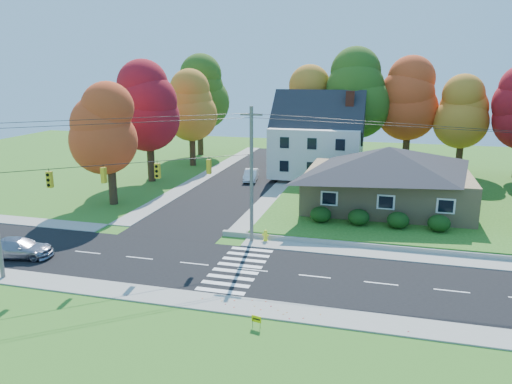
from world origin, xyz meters
TOP-DOWN VIEW (x-y plane):
  - ground at (0.00, 0.00)m, footprint 120.00×120.00m
  - road_main at (0.00, 0.00)m, footprint 90.00×8.00m
  - road_cross at (-8.00, 26.00)m, footprint 8.00×44.00m
  - sidewalk_north at (0.00, 5.00)m, footprint 90.00×2.00m
  - sidewalk_south at (0.00, -5.00)m, footprint 90.00×2.00m
  - lawn at (13.00, 21.00)m, footprint 30.00×30.00m
  - ranch_house at (8.00, 16.00)m, footprint 14.60×10.60m
  - colonial_house at (0.04, 28.00)m, footprint 10.40×8.40m
  - hedge_row at (7.50, 9.80)m, footprint 10.70×1.70m
  - traffic_infrastructure at (-0.15, 1.35)m, footprint 38.10×10.66m
  - tree_lot_0 at (-2.00, 34.00)m, footprint 6.72×6.72m
  - tree_lot_1 at (4.00, 33.00)m, footprint 7.84×7.84m
  - tree_lot_2 at (10.00, 34.00)m, footprint 7.28×7.28m
  - tree_lot_3 at (16.00, 33.00)m, footprint 6.16×6.16m
  - tree_west_0 at (-17.00, 12.00)m, footprint 6.16×6.16m
  - tree_west_1 at (-18.00, 22.00)m, footprint 7.28×7.28m
  - tree_west_2 at (-17.00, 32.00)m, footprint 6.72×6.72m
  - tree_west_3 at (-19.00, 40.00)m, footprint 7.84×7.84m
  - silver_sedan at (-15.98, -1.97)m, footprint 4.88×2.67m
  - white_car at (-7.04, 24.87)m, footprint 2.02×4.19m
  - fire_hydrant at (-0.51, 5.47)m, footprint 0.52×0.41m
  - yard_sign at (2.12, -6.97)m, footprint 0.52×0.14m

SIDE VIEW (x-z plane):
  - ground at x=0.00m, z-range 0.00..0.00m
  - road_main at x=0.00m, z-range 0.00..0.02m
  - road_cross at x=-8.00m, z-range 0.00..0.02m
  - sidewalk_north at x=0.00m, z-range 0.00..0.08m
  - sidewalk_south at x=0.00m, z-range 0.00..0.08m
  - lawn at x=13.00m, z-range 0.00..0.50m
  - fire_hydrant at x=-0.51m, z-range -0.02..0.89m
  - yard_sign at x=2.12m, z-range 0.14..0.80m
  - white_car at x=-7.04m, z-range 0.02..1.34m
  - silver_sedan at x=-15.98m, z-range 0.02..1.36m
  - hedge_row at x=7.50m, z-range 0.50..1.77m
  - ranch_house at x=8.00m, z-range 0.57..5.97m
  - colonial_house at x=0.04m, z-range -0.22..9.38m
  - traffic_infrastructure at x=-0.15m, z-range 0.15..10.15m
  - tree_west_0 at x=-17.00m, z-range 1.42..12.89m
  - tree_lot_3 at x=16.00m, z-range 1.92..13.39m
  - tree_west_2 at x=-17.00m, z-range 1.55..14.06m
  - tree_lot_0 at x=-2.00m, z-range 2.05..14.56m
  - tree_west_1 at x=-18.00m, z-range 1.68..15.24m
  - tree_lot_2 at x=10.00m, z-range 2.18..15.74m
  - tree_west_3 at x=-19.00m, z-range 1.81..16.41m
  - tree_lot_1 at x=4.00m, z-range 2.31..16.91m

